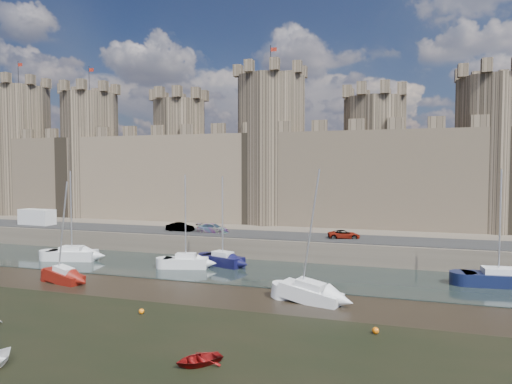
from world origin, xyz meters
TOP-DOWN VIEW (x-y plane):
  - ground at (0.00, 0.00)m, footprint 160.00×160.00m
  - water_channel at (0.00, 24.00)m, footprint 160.00×12.00m
  - quay at (0.00, 60.00)m, footprint 160.00×60.00m
  - road at (0.00, 34.00)m, footprint 160.00×7.00m
  - castle at (-0.64, 48.00)m, footprint 108.50×11.00m
  - car_0 at (-31.35, 34.19)m, footprint 3.59×2.23m
  - car_1 at (-6.73, 33.65)m, footprint 3.81×1.42m
  - car_2 at (-1.97, 33.84)m, footprint 4.33×1.79m
  - car_3 at (15.34, 33.91)m, footprint 4.23×2.82m
  - van at (-30.73, 33.50)m, footprint 5.64×2.55m
  - sailboat_0 at (-15.76, 23.04)m, footprint 6.10×3.52m
  - sailboat_1 at (2.69, 25.67)m, footprint 5.44×3.56m
  - sailboat_2 at (-0.75, 23.26)m, footprint 5.11×3.03m
  - sailboat_3 at (30.75, 25.14)m, footprint 6.47×3.06m
  - sailboat_4 at (-9.25, 14.00)m, footprint 4.48×2.46m
  - sailboat_5 at (14.80, 14.96)m, footprint 5.49×3.18m
  - dinghy_4 at (11.03, 1.05)m, footprint 3.30×3.36m
  - buoy_1 at (3.07, 7.97)m, footprint 0.41×0.41m
  - buoy_3 at (20.37, 9.06)m, footprint 0.46×0.46m

SIDE VIEW (x-z plane):
  - ground at x=0.00m, z-range 0.00..0.00m
  - water_channel at x=0.00m, z-range 0.00..0.08m
  - buoy_1 at x=3.07m, z-range 0.00..0.41m
  - buoy_3 at x=20.37m, z-range 0.00..0.46m
  - dinghy_4 at x=11.03m, z-range 0.00..0.57m
  - sailboat_4 at x=-9.25m, z-range -4.22..5.68m
  - sailboat_5 at x=14.80m, z-range -4.78..6.36m
  - sailboat_1 at x=2.69m, z-range -4.28..5.89m
  - sailboat_2 at x=-0.75m, z-range -4.35..6.00m
  - sailboat_0 at x=-15.76m, z-range -4.54..6.19m
  - sailboat_3 at x=30.75m, z-range -4.65..6.31m
  - quay at x=0.00m, z-range 0.00..2.50m
  - road at x=0.00m, z-range 2.50..2.60m
  - car_3 at x=15.34m, z-range 2.50..3.58m
  - car_0 at x=-31.35m, z-range 2.50..3.64m
  - car_1 at x=-6.73m, z-range 2.50..3.75m
  - car_2 at x=-1.97m, z-range 2.50..3.75m
  - van at x=-30.73m, z-range 2.50..4.90m
  - castle at x=-0.64m, z-range -2.83..26.17m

